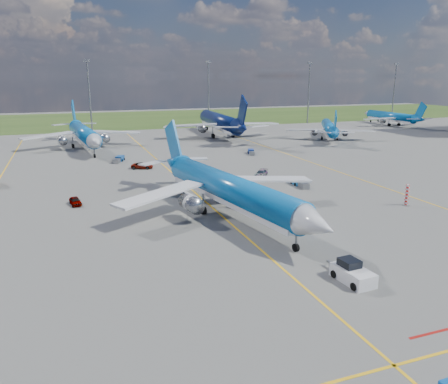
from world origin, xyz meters
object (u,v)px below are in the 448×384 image
object	(u,v)px
warning_post	(407,195)
bg_jet_ene	(390,125)
pushback_tug	(352,273)
bg_jet_n	(220,136)
baggage_tug_w	(299,183)
main_airliner	(229,216)
service_car_b	(142,166)
service_car_c	(261,173)
service_car_a	(75,201)
bg_jet_ne	(329,139)
baggage_tug_c	(119,159)
baggage_tug_e	(251,152)
bg_jet_nnw	(85,149)

from	to	relation	value
warning_post	bg_jet_ene	bearing A→B (deg)	50.97
warning_post	pushback_tug	world-z (taller)	warning_post
bg_jet_n	pushback_tug	xyz separation A→B (m)	(-21.04, -94.78, 0.77)
bg_jet_n	baggage_tug_w	size ratio (longest dim) A/B	9.81
bg_jet_ene	main_airliner	size ratio (longest dim) A/B	0.85
service_car_b	bg_jet_ene	bearing A→B (deg)	-42.70
service_car_c	bg_jet_n	bearing A→B (deg)	121.06
warning_post	service_car_a	distance (m)	46.65
bg_jet_ne	service_car_b	world-z (taller)	bg_jet_ne
warning_post	service_car_a	world-z (taller)	warning_post
main_airliner	baggage_tug_c	size ratio (longest dim) A/B	8.33
warning_post	pushback_tug	distance (m)	27.47
main_airliner	baggage_tug_w	world-z (taller)	main_airliner
bg_jet_n	service_car_a	world-z (taller)	bg_jet_n
service_car_b	baggage_tug_w	xyz separation A→B (m)	(22.19, -22.75, -0.08)
warning_post	service_car_b	world-z (taller)	warning_post
warning_post	pushback_tug	xyz separation A→B (m)	(-21.42, -17.18, -0.73)
bg_jet_ene	pushback_tug	size ratio (longest dim) A/B	6.09
bg_jet_n	baggage_tug_e	bearing A→B (deg)	87.72
service_car_c	baggage_tug_e	distance (m)	23.53
pushback_tug	baggage_tug_c	distance (m)	65.36
bg_jet_n	baggage_tug_c	world-z (taller)	bg_jet_n
bg_jet_nnw	main_airliner	xyz separation A→B (m)	(14.80, -63.21, 0.00)
baggage_tug_e	bg_jet_n	bearing A→B (deg)	102.17
baggage_tug_c	service_car_b	bearing A→B (deg)	-45.97
baggage_tug_w	bg_jet_n	bearing A→B (deg)	87.82
bg_jet_nnw	baggage_tug_w	distance (m)	60.73
bg_jet_ene	baggage_tug_e	world-z (taller)	bg_jet_ene
baggage_tug_w	baggage_tug_e	size ratio (longest dim) A/B	1.08
bg_jet_n	service_car_c	bearing A→B (deg)	82.30
bg_jet_ene	service_car_c	xyz separation A→B (m)	(-80.61, -61.58, 0.57)
service_car_b	main_airliner	bearing A→B (deg)	-148.93
service_car_a	baggage_tug_c	size ratio (longest dim) A/B	0.68
warning_post	baggage_tug_e	size ratio (longest dim) A/B	0.66
warning_post	baggage_tug_e	bearing A→B (deg)	94.76
bg_jet_n	pushback_tug	distance (m)	97.09
service_car_a	service_car_c	distance (m)	33.16
bg_jet_nnw	bg_jet_ene	xyz separation A→B (m)	(109.06, 18.20, 0.00)
bg_jet_ene	baggage_tug_c	distance (m)	110.09
baggage_tug_w	warning_post	bearing A→B (deg)	-55.68
baggage_tug_w	baggage_tug_c	size ratio (longest dim) A/B	1.02
baggage_tug_e	baggage_tug_w	bearing A→B (deg)	-80.14
service_car_b	baggage_tug_e	size ratio (longest dim) A/B	0.92
service_car_b	warning_post	bearing A→B (deg)	-119.15
bg_jet_n	bg_jet_ne	xyz separation A→B (m)	(27.97, -15.72, 0.00)
bg_jet_nnw	service_car_a	bearing A→B (deg)	-99.85
warning_post	bg_jet_n	distance (m)	77.61
service_car_b	baggage_tug_e	world-z (taller)	service_car_b
bg_jet_nnw	bg_jet_ene	bearing A→B (deg)	3.93
service_car_c	baggage_tug_c	world-z (taller)	service_car_c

